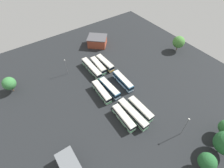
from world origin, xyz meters
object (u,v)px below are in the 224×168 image
bus_row0_slot2 (98,66)px  bus_row2_slot1 (132,114)px  bus_row1_slot1 (109,88)px  tree_east_edge (179,42)px  bus_row0_slot1 (92,68)px  bus_row2_slot2 (140,109)px  maintenance_shelter (69,163)px  bus_row1_slot3 (123,81)px  tree_west_edge (207,162)px  bus_row1_slot0 (102,92)px  depot_building (97,41)px  bus_row2_slot0 (124,118)px  tree_northeast (9,83)px  lamp_post_near_entrance (66,66)px  lamp_post_mid_lot (185,126)px  bus_row0_slot3 (105,63)px

bus_row0_slot2 → bus_row2_slot1: same height
bus_row1_slot1 → tree_east_edge: bearing=94.4°
bus_row0_slot1 → bus_row0_slot2: same height
bus_row2_slot2 → maintenance_shelter: 30.64m
bus_row1_slot3 → tree_west_edge: tree_west_edge is taller
bus_row0_slot1 → tree_west_edge: bearing=5.1°
bus_row0_slot2 → bus_row1_slot0: size_ratio=0.95×
bus_row1_slot1 → tree_east_edge: (-3.49, 45.76, 3.13)m
depot_building → maintenance_shelter: 64.70m
bus_row0_slot2 → maintenance_shelter: (33.38, -30.56, 2.24)m
bus_row1_slot0 → bus_row2_slot2: same height
bus_row1_slot3 → depot_building: (-31.61, 6.71, 0.68)m
bus_row1_slot1 → bus_row2_slot2: same height
bus_row2_slot0 → bus_row2_slot1: size_ratio=0.79×
maintenance_shelter → tree_northeast: (-42.06, -6.12, 0.36)m
tree_east_edge → bus_row1_slot0: bearing=-86.2°
lamp_post_near_entrance → lamp_post_mid_lot: bearing=20.6°
bus_row1_slot1 → bus_row2_slot0: bearing=-14.9°
bus_row0_slot3 → lamp_post_mid_lot: (44.61, 1.65, 3.26)m
bus_row1_slot3 → lamp_post_near_entrance: (-19.67, -16.78, 2.65)m
bus_row0_slot2 → bus_row1_slot0: 16.36m
bus_row2_slot0 → bus_row2_slot2: 7.48m
bus_row2_slot0 → maintenance_shelter: 23.37m
lamp_post_mid_lot → bus_row0_slot1: bearing=-169.0°
maintenance_shelter → tree_east_edge: bearing=107.0°
bus_row0_slot2 → bus_row2_slot2: (29.99, -0.19, 0.00)m
bus_row1_slot1 → lamp_post_mid_lot: (30.11, 9.04, 3.26)m
depot_building → maintenance_shelter: (50.31, -40.66, 1.55)m
bus_row1_slot0 → bus_row2_slot0: bearing=-0.7°
bus_row1_slot0 → bus_row2_slot1: (15.33, 3.48, 0.00)m
depot_building → lamp_post_mid_lot: bearing=-4.4°
bus_row0_slot3 → tree_northeast: bearing=-102.5°
bus_row1_slot1 → depot_building: size_ratio=0.91×
bus_row2_slot0 → tree_east_edge: 52.97m
bus_row2_slot1 → bus_row2_slot0: bearing=-97.5°
bus_row0_slot1 → depot_building: depot_building is taller
bus_row2_slot0 → maintenance_shelter: (3.96, -22.92, 2.24)m
bus_row0_slot3 → bus_row1_slot0: (14.32, -11.11, 0.00)m
bus_row2_slot1 → depot_building: (-46.83, 14.07, 0.68)m
bus_row1_slot3 → lamp_post_near_entrance: bearing=-139.5°
bus_row0_slot3 → maintenance_shelter: bearing=-45.9°
lamp_post_near_entrance → maintenance_shelter: bearing=-24.1°
bus_row0_slot2 → bus_row2_slot2: 29.99m
lamp_post_near_entrance → bus_row1_slot3: bearing=40.5°
bus_row1_slot1 → bus_row2_slot0: (14.67, -3.90, -0.00)m
bus_row0_slot3 → bus_row1_slot1: 16.28m
bus_row1_slot1 → bus_row2_slot2: size_ratio=1.02×
bus_row0_slot1 → bus_row0_slot2: (0.21, 3.45, -0.00)m
maintenance_shelter → lamp_post_near_entrance: size_ratio=1.09×
tree_east_edge → bus_row0_slot1: bearing=-104.1°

